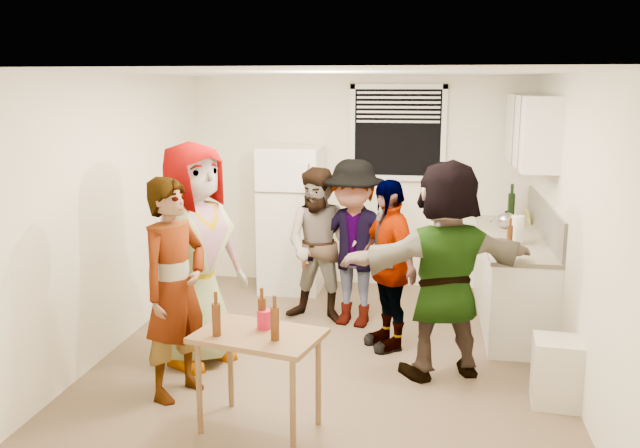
% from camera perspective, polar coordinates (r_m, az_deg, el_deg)
% --- Properties ---
extents(room, '(4.00, 4.50, 2.50)m').
position_cam_1_polar(room, '(6.31, 0.97, -10.74)').
color(room, white).
rests_on(room, ground).
extents(window, '(1.12, 0.10, 1.06)m').
position_cam_1_polar(window, '(8.01, 6.56, 7.64)').
color(window, white).
rests_on(window, room).
extents(refrigerator, '(0.70, 0.70, 1.70)m').
position_cam_1_polar(refrigerator, '(7.96, -2.39, 0.42)').
color(refrigerator, white).
rests_on(refrigerator, ground).
extents(counter_lower, '(0.60, 2.20, 0.86)m').
position_cam_1_polar(counter_lower, '(7.25, 15.81, -4.59)').
color(counter_lower, white).
rests_on(counter_lower, ground).
extents(countertop, '(0.64, 2.22, 0.04)m').
position_cam_1_polar(countertop, '(7.14, 16.01, -1.12)').
color(countertop, '#B8AD97').
rests_on(countertop, counter_lower).
extents(backsplash, '(0.03, 2.20, 0.36)m').
position_cam_1_polar(backsplash, '(7.14, 18.37, 0.38)').
color(backsplash, '#A29E95').
rests_on(backsplash, countertop).
extents(upper_cabinets, '(0.34, 1.60, 0.70)m').
position_cam_1_polar(upper_cabinets, '(7.20, 17.35, 7.54)').
color(upper_cabinets, white).
rests_on(upper_cabinets, room).
extents(kettle, '(0.25, 0.21, 0.20)m').
position_cam_1_polar(kettle, '(7.49, 15.33, -0.33)').
color(kettle, silver).
rests_on(kettle, countertop).
extents(paper_towel, '(0.13, 0.13, 0.27)m').
position_cam_1_polar(paper_towel, '(6.78, 16.20, -1.62)').
color(paper_towel, white).
rests_on(paper_towel, countertop).
extents(wine_bottle, '(0.08, 0.08, 0.31)m').
position_cam_1_polar(wine_bottle, '(7.92, 15.74, 0.29)').
color(wine_bottle, black).
rests_on(wine_bottle, countertop).
extents(beer_bottle_counter, '(0.05, 0.05, 0.21)m').
position_cam_1_polar(beer_bottle_counter, '(6.64, 15.65, -1.87)').
color(beer_bottle_counter, '#47230C').
rests_on(beer_bottle_counter, countertop).
extents(blue_cup, '(0.08, 0.08, 0.11)m').
position_cam_1_polar(blue_cup, '(6.29, 14.62, -2.54)').
color(blue_cup, blue).
rests_on(blue_cup, countertop).
extents(picture_frame, '(0.02, 0.18, 0.15)m').
position_cam_1_polar(picture_frame, '(7.81, 17.10, 0.61)').
color(picture_frame, gold).
rests_on(picture_frame, countertop).
extents(trash_bin, '(0.38, 0.38, 0.52)m').
position_cam_1_polar(trash_bin, '(5.57, 19.29, -11.76)').
color(trash_bin, silver).
rests_on(trash_bin, ground).
extents(serving_table, '(0.96, 0.74, 0.72)m').
position_cam_1_polar(serving_table, '(5.06, -5.05, -16.75)').
color(serving_table, brown).
rests_on(serving_table, ground).
extents(beer_bottle_table, '(0.06, 0.06, 0.22)m').
position_cam_1_polar(beer_bottle_table, '(4.86, -4.88, -8.68)').
color(beer_bottle_table, '#47230C').
rests_on(beer_bottle_table, serving_table).
extents(red_cup, '(0.10, 0.10, 0.13)m').
position_cam_1_polar(red_cup, '(4.85, -4.74, -8.75)').
color(red_cup, red).
rests_on(red_cup, serving_table).
extents(guest_grey, '(2.15, 1.84, 0.62)m').
position_cam_1_polar(guest_grey, '(6.22, -10.14, -11.25)').
color(guest_grey, gray).
rests_on(guest_grey, ground).
extents(guest_stripe, '(1.84, 1.26, 0.41)m').
position_cam_1_polar(guest_stripe, '(5.65, -11.74, -13.78)').
color(guest_stripe, '#141933').
rests_on(guest_stripe, ground).
extents(guest_back_left, '(1.00, 1.69, 0.60)m').
position_cam_1_polar(guest_back_left, '(7.11, 0.09, -8.09)').
color(guest_back_left, brown).
rests_on(guest_back_left, ground).
extents(guest_back_right, '(1.47, 1.90, 0.63)m').
position_cam_1_polar(guest_back_right, '(7.01, 2.75, -8.39)').
color(guest_back_right, '#444449').
rests_on(guest_back_right, ground).
extents(guest_black, '(1.83, 1.60, 0.39)m').
position_cam_1_polar(guest_black, '(6.47, 5.62, -10.18)').
color(guest_black, black).
rests_on(guest_black, ground).
extents(guest_orange, '(2.27, 2.34, 0.54)m').
position_cam_1_polar(guest_orange, '(5.97, 10.15, -12.27)').
color(guest_orange, '#D47058').
rests_on(guest_orange, ground).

